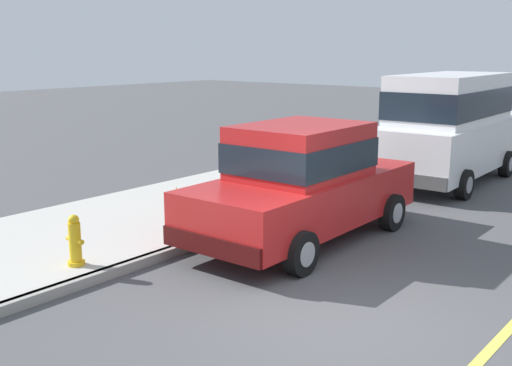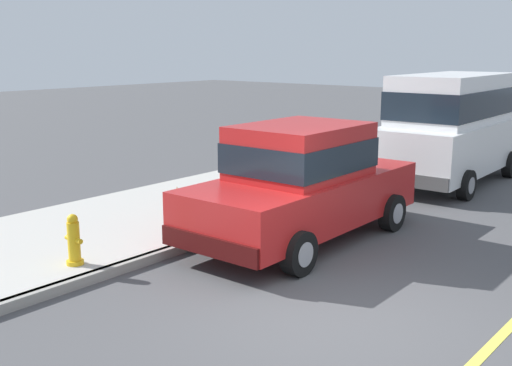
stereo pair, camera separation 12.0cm
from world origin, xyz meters
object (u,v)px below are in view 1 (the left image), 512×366
Objects in this scene: dog_tan at (189,197)px; fire_hydrant at (75,242)px; car_red_sedan at (303,182)px; car_white_van at (449,123)px.

dog_tan is 0.85× the size of fire_hydrant.
car_red_sedan is at bearing 7.99° from dog_tan.
dog_tan is at bearing 104.75° from fire_hydrant.
fire_hydrant is (-1.52, -3.30, -0.51)m from car_red_sedan.
car_white_van is at bearing 80.48° from fire_hydrant.
fire_hydrant is at bearing -114.65° from car_red_sedan.
car_red_sedan is at bearing -90.26° from car_white_van.
dog_tan is at bearing -172.01° from car_red_sedan.
car_white_van is 6.82× the size of fire_hydrant.
dog_tan is (-2.30, -0.32, -0.55)m from car_red_sedan.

